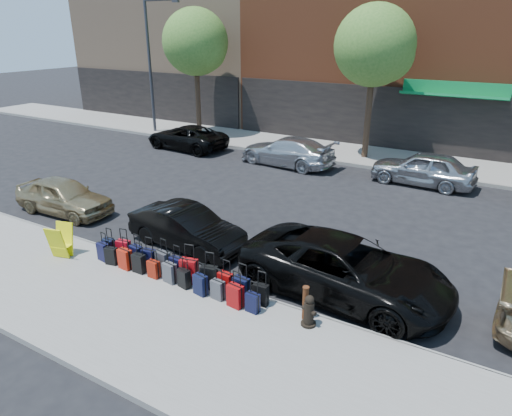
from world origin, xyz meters
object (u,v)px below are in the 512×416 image
Objects in this scene: tree_center at (377,48)px; streetlight at (152,57)px; suitcase_front_5 at (176,267)px; car_far_1 at (287,151)px; bollard at (305,302)px; car_near_1 at (187,228)px; display_rack at (61,241)px; car_near_0 at (64,196)px; tree_left at (197,44)px; car_far_0 at (187,137)px; car_far_2 at (423,168)px; car_near_2 at (345,268)px; fire_hydrant at (309,312)px.

tree_center is 0.91× the size of streetlight.
car_far_1 reaches higher than suitcase_front_5.
suitcase_front_5 is at bearing 179.91° from bollard.
streetlight is (-13.44, -0.70, -0.75)m from tree_center.
car_near_1 is at bearing 13.27° from car_far_1.
display_rack is (9.16, -14.34, -4.03)m from streetlight.
streetlight is 2.09× the size of car_near_0.
tree_left reaches higher than car_near_1.
display_rack is at bearing -105.88° from tree_center.
car_near_0 is at bearing -18.53° from car_far_1.
tree_center is at bearing 110.97° from car_far_0.
car_far_2 is at bearing -49.51° from car_near_0.
tree_left is at bearing -154.21° from car_far_0.
tree_center is 15.28m from car_near_0.
car_near_2 reaches higher than car_near_1.
suitcase_front_5 is 4.40m from car_near_2.
bollard is at bearing 1.56° from car_far_2.
car_far_2 is at bearing 43.60° from display_rack.
suitcase_front_5 is 6.85m from car_near_0.
car_far_2 reaches higher than car_far_0.
tree_center is 16.35m from display_rack.
fire_hydrant is 0.16× the size of car_far_1.
car_far_2 is (4.97, 9.81, 0.10)m from car_near_1.
car_far_1 is at bearing 12.62° from car_near_1.
streetlight is 1.50× the size of car_near_2.
tree_center reaches higher than car_far_2.
car_far_1 is at bearing 69.40° from display_rack.
tree_center is 1.36× the size of car_near_2.
car_near_1 reaches higher than display_rack.
car_far_0 is (-8.66, 11.40, 0.23)m from suitcase_front_5.
car_far_1 is (-3.12, -2.92, -4.72)m from tree_center.
tree_left is 8.74× the size of bollard.
streetlight reaches higher than fire_hydrant.
car_near_2 reaches higher than car_far_1.
car_near_2 reaches higher than car_far_0.
car_far_0 is (-12.40, 11.41, 0.08)m from bollard.
suitcase_front_5 is 0.23× the size of car_near_0.
bollard is at bearing -77.92° from tree_center.
bollard is at bearing -106.14° from car_near_1.
car_far_2 is at bearing -6.73° from streetlight.
streetlight is at bearing 59.18° from car_near_2.
tree_center is 15.13m from suitcase_front_5.
car_far_2 is at bearing -10.99° from tree_left.
display_rack is at bearing 26.56° from car_far_0.
suitcase_front_5 is at bearing -145.34° from car_near_1.
car_near_1 is (-1.73, -12.48, -4.78)m from tree_center.
display_rack reaches higher than fire_hydrant.
streetlight is 10.59× the size of fire_hydrant.
car_far_1 is 1.12× the size of car_far_2.
car_far_1 is (-1.38, 9.56, 0.06)m from car_near_1.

